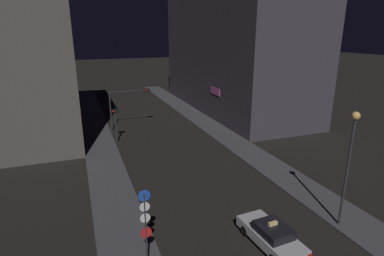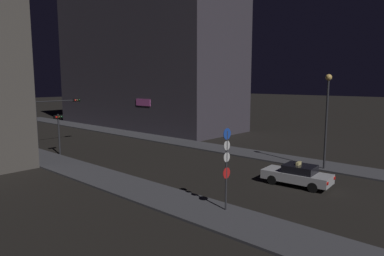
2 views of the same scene
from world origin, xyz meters
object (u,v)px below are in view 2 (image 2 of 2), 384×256
(traffic_light_overhead, at_px, (55,111))
(traffic_light_left_kerb, at_px, (59,126))
(taxi, at_px, (297,175))
(sign_pole_left, at_px, (226,162))
(street_lamp_near_block, at_px, (327,106))

(traffic_light_overhead, bearing_deg, traffic_light_left_kerb, -113.14)
(taxi, height_order, sign_pole_left, sign_pole_left)
(traffic_light_left_kerb, height_order, street_lamp_near_block, street_lamp_near_block)
(taxi, relative_size, street_lamp_near_block, 0.62)
(traffic_light_overhead, xyz_separation_m, sign_pole_left, (-3.13, -24.96, -1.03))
(taxi, relative_size, sign_pole_left, 1.04)
(traffic_light_overhead, distance_m, street_lamp_near_block, 27.13)
(traffic_light_left_kerb, bearing_deg, street_lamp_near_block, -61.99)
(traffic_light_overhead, xyz_separation_m, street_lamp_near_block, (9.05, -25.54, 1.27))
(traffic_light_left_kerb, xyz_separation_m, sign_pole_left, (-1.11, -20.23, -0.05))
(sign_pole_left, height_order, street_lamp_near_block, street_lamp_near_block)
(traffic_light_overhead, bearing_deg, taxi, -81.49)
(taxi, height_order, traffic_light_left_kerb, traffic_light_left_kerb)
(taxi, xyz_separation_m, street_lamp_near_block, (5.20, 0.18, 4.27))
(street_lamp_near_block, bearing_deg, sign_pole_left, 177.27)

